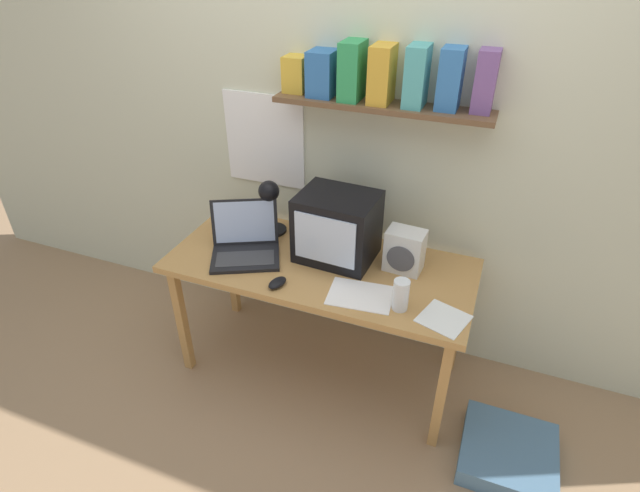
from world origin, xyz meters
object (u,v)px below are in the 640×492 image
Objects in this scene: crt_monitor at (337,227)px; computer_mouse at (277,283)px; juice_glass at (401,296)px; desk_lamp at (270,199)px; laptop at (245,242)px; printed_handout at (444,319)px; space_heater at (405,251)px; open_notebook at (360,295)px; corner_desk at (320,274)px; floor_cushion at (508,454)px.

computer_mouse is (-0.17, -0.33, -0.15)m from crt_monitor.
juice_glass is 1.24× the size of computer_mouse.
laptop is at bearing -121.60° from desk_lamp.
juice_glass is (0.83, -0.14, 0.00)m from laptop.
laptop is 0.33m from computer_mouse.
printed_handout is (0.98, -0.34, -0.22)m from desk_lamp.
space_heater is at bearing 34.09° from computer_mouse.
open_notebook is 0.38m from printed_handout.
open_notebook is at bearing 173.56° from juice_glass.
laptop is 1.31× the size of desk_lamp.
corner_desk is 4.89× the size of open_notebook.
computer_mouse is at bearing -61.82° from laptop.
crt_monitor reaches higher than space_heater.
laptop is at bearing 172.45° from floor_cushion.
corner_desk is at bearing -118.08° from crt_monitor.
laptop reaches higher than open_notebook.
crt_monitor is at bearing -24.96° from desk_lamp.
laptop reaches higher than computer_mouse.
desk_lamp is 1.06m from printed_handout.
crt_monitor is at bearing 144.07° from juice_glass.
laptop is at bearing -172.49° from corner_desk.
laptop is 1.39× the size of open_notebook.
computer_mouse reaches higher than open_notebook.
printed_handout is (0.25, -0.30, -0.10)m from space_heater.
floor_cushion is at bearing -13.01° from corner_desk.
laptop is 0.79m from space_heater.
laptop is 0.26m from desk_lamp.
printed_handout is (0.59, -0.29, -0.17)m from crt_monitor.
desk_lamp is at bearing 160.60° from printed_handout.
floor_cushion is at bearing -15.46° from crt_monitor.
desk_lamp is at bearing 175.00° from crt_monitor.
corner_desk is 0.51m from juice_glass.
desk_lamp is (-0.39, 0.06, 0.05)m from crt_monitor.
crt_monitor reaches higher than open_notebook.
laptop is 1.61m from floor_cushion.
computer_mouse is (-0.12, -0.24, 0.08)m from corner_desk.
computer_mouse is (0.22, -0.39, -0.20)m from desk_lamp.
open_notebook is at bearing -110.81° from space_heater.
space_heater reaches higher than juice_glass.
corner_desk is 3.56× the size of floor_cushion.
crt_monitor is at bearing 153.85° from printed_handout.
printed_handout is at bearing -17.16° from corner_desk.
juice_glass is (0.78, -0.34, -0.15)m from desk_lamp.
printed_handout is at bearing 174.01° from floor_cushion.
floor_cushion is (1.15, 0.00, -0.68)m from computer_mouse.
space_heater is (0.34, 0.01, -0.06)m from crt_monitor.
space_heater is at bearing 152.05° from floor_cushion.
corner_desk is 0.28m from computer_mouse.
floor_cushion is at bearing -32.54° from desk_lamp.
printed_handout is at bearing -46.30° from space_heater.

